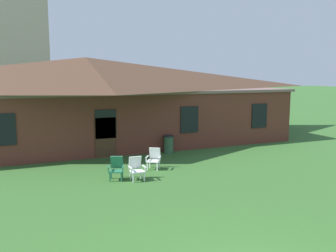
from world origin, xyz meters
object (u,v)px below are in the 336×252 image
at_px(lawn_chair_by_porch, 116,168).
at_px(lawn_chair_left_end, 154,158).
at_px(lawn_chair_near_door, 136,168).
at_px(trash_bin, 169,144).

height_order(lawn_chair_by_porch, lawn_chair_left_end, same).
bearing_deg(lawn_chair_near_door, lawn_chair_by_porch, 153.22).
relative_size(lawn_chair_by_porch, lawn_chair_left_end, 1.00).
bearing_deg(trash_bin, lawn_chair_left_end, -124.46).
xyz_separation_m(lawn_chair_near_door, trash_bin, (3.23, 4.19, -0.00)).
bearing_deg(trash_bin, lawn_chair_near_door, -127.60).
distance_m(lawn_chair_left_end, trash_bin, 3.41).
bearing_deg(lawn_chair_by_porch, lawn_chair_left_end, 26.39).
bearing_deg(trash_bin, lawn_chair_by_porch, -136.08).
height_order(lawn_chair_by_porch, lawn_chair_near_door, same).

